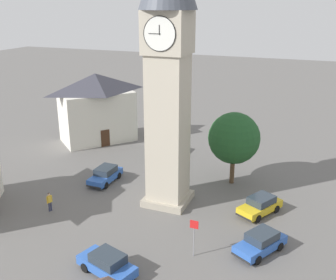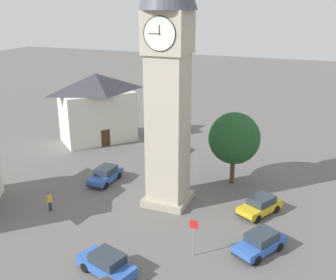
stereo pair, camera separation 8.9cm
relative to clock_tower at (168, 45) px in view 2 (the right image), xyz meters
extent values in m
plane|color=#605E5B|center=(0.00, 0.00, -13.64)|extent=(200.00, 200.00, 0.00)
cube|color=#A59C89|center=(0.00, 0.00, -13.34)|extent=(3.74, 3.74, 0.60)
cube|color=#B7AD99|center=(0.00, 0.00, -6.86)|extent=(2.99, 2.99, 12.35)
cube|color=#B7AD99|center=(0.00, 0.00, 0.96)|extent=(3.35, 3.35, 3.29)
cylinder|color=white|center=(0.00, 1.71, 0.96)|extent=(2.51, 0.04, 2.51)
torus|color=black|center=(0.00, 1.72, 0.96)|extent=(2.57, 0.06, 2.57)
cube|color=black|center=(0.00, 1.75, 1.23)|extent=(0.05, 0.02, 0.70)
cube|color=black|center=(0.38, 1.75, 0.96)|extent=(0.96, 0.02, 0.04)
cylinder|color=white|center=(0.00, -1.71, 0.96)|extent=(2.51, 0.04, 2.51)
torus|color=black|center=(0.00, -1.72, 0.96)|extent=(2.57, 0.06, 2.57)
cube|color=#236B38|center=(4.27, -10.89, -13.05)|extent=(1.76, 4.12, 0.64)
cube|color=#28333D|center=(4.27, -11.04, -12.43)|extent=(1.59, 2.12, 0.64)
cylinder|color=black|center=(3.49, -9.65, -13.32)|extent=(0.23, 0.64, 0.64)
cylinder|color=black|center=(5.09, -9.67, -13.32)|extent=(0.23, 0.64, 0.64)
cylinder|color=black|center=(3.46, -12.11, -13.32)|extent=(0.23, 0.64, 0.64)
cylinder|color=black|center=(5.06, -12.13, -13.32)|extent=(0.23, 0.64, 0.64)
cube|color=black|center=(4.30, -8.87, -13.27)|extent=(1.67, 0.14, 0.16)
cube|color=#2D5BB7|center=(7.23, -1.47, -13.05)|extent=(1.80, 4.14, 0.64)
cube|color=#28333D|center=(7.22, -1.62, -12.43)|extent=(1.61, 2.14, 0.64)
cylinder|color=black|center=(6.46, -0.23, -13.32)|extent=(0.24, 0.65, 0.64)
cylinder|color=black|center=(8.06, -0.26, -13.32)|extent=(0.24, 0.65, 0.64)
cylinder|color=black|center=(6.40, -2.68, -13.32)|extent=(0.24, 0.65, 0.64)
cylinder|color=black|center=(8.00, -2.72, -13.32)|extent=(0.24, 0.65, 0.64)
cube|color=black|center=(7.27, 0.55, -13.27)|extent=(1.67, 0.16, 0.16)
cube|color=#2D5BB7|center=(-8.82, 4.57, -13.05)|extent=(3.48, 4.41, 0.64)
cube|color=#28333D|center=(-8.89, 4.43, -12.43)|extent=(2.39, 2.59, 0.64)
cylinder|color=black|center=(-8.92, 6.03, -13.32)|extent=(0.50, 0.67, 0.64)
cylinder|color=black|center=(-7.52, 5.25, -13.32)|extent=(0.50, 0.67, 0.64)
cylinder|color=black|center=(-10.12, 3.88, -13.32)|extent=(0.50, 0.67, 0.64)
cylinder|color=black|center=(-8.72, 3.10, -13.32)|extent=(0.50, 0.67, 0.64)
cube|color=black|center=(-7.84, 6.33, -13.27)|extent=(1.51, 0.92, 0.16)
cube|color=gold|center=(-7.91, -0.89, -13.05)|extent=(3.45, 4.41, 0.64)
cube|color=#28333D|center=(-7.98, -1.02, -12.43)|extent=(2.37, 2.59, 0.64)
cylinder|color=black|center=(-8.02, 0.58, -13.32)|extent=(0.50, 0.67, 0.64)
cylinder|color=black|center=(-6.62, -0.19, -13.32)|extent=(0.50, 0.67, 0.64)
cylinder|color=black|center=(-9.20, -1.59, -13.32)|extent=(0.50, 0.67, 0.64)
cylinder|color=black|center=(-7.79, -2.35, -13.32)|extent=(0.50, 0.67, 0.64)
cube|color=black|center=(-6.94, 0.89, -13.27)|extent=(1.52, 0.90, 0.16)
cube|color=#2D5BB7|center=(0.08, 10.63, -13.05)|extent=(4.42, 2.83, 0.64)
cube|color=#28333D|center=(-0.06, 10.67, -12.43)|extent=(2.46, 2.11, 0.64)
cylinder|color=black|center=(1.49, 11.03, -13.32)|extent=(0.68, 0.40, 0.64)
cylinder|color=black|center=(1.02, 9.50, -13.32)|extent=(0.68, 0.40, 0.64)
cylinder|color=black|center=(-1.33, 10.22, -13.32)|extent=(0.68, 0.40, 0.64)
cube|color=black|center=(2.01, 10.03, -13.27)|extent=(0.60, 1.63, 0.16)
cylinder|color=#2D3351|center=(8.66, 5.14, -13.23)|extent=(0.13, 0.13, 0.82)
cylinder|color=#2D3351|center=(8.71, 5.31, -13.23)|extent=(0.13, 0.13, 0.82)
cube|color=gold|center=(8.68, 5.23, -12.52)|extent=(0.31, 0.40, 0.60)
cylinder|color=gold|center=(8.62, 5.00, -12.57)|extent=(0.09, 0.09, 0.60)
cylinder|color=gold|center=(8.75, 5.45, -12.57)|extent=(0.09, 0.09, 0.60)
sphere|color=tan|center=(8.68, 5.23, -12.07)|extent=(0.22, 0.22, 0.22)
sphere|color=black|center=(8.69, 5.22, -12.05)|extent=(0.20, 0.20, 0.20)
cylinder|color=brown|center=(-4.37, -5.93, -12.18)|extent=(0.44, 0.44, 2.91)
sphere|color=#1E4C23|center=(-4.37, -5.93, -9.00)|extent=(4.92, 4.92, 4.92)
cube|color=silver|center=(14.37, -12.11, -10.49)|extent=(9.50, 9.93, 6.29)
pyramid|color=#383842|center=(14.37, -12.11, -6.19)|extent=(9.97, 10.42, 2.30)
cube|color=#422819|center=(12.40, -10.45, -12.59)|extent=(0.77, 0.89, 2.10)
cylinder|color=gray|center=(-4.60, 6.75, -12.54)|extent=(0.07, 0.07, 2.20)
cube|color=red|center=(-4.60, 6.75, -11.14)|extent=(0.60, 0.04, 0.60)
camera|label=1|loc=(-11.60, 29.22, 3.16)|focal=42.32mm
camera|label=2|loc=(-11.68, 29.19, 3.16)|focal=42.32mm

